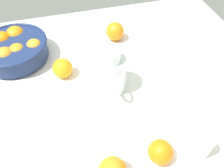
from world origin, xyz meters
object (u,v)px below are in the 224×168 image
object	(u,v)px
juice_pitcher	(111,74)
loose_orange_1	(63,68)
loose_orange_2	(115,31)
juice_glass	(201,146)
loose_orange_0	(160,152)
fruit_bowl	(15,49)

from	to	relation	value
juice_pitcher	loose_orange_1	distance (cm)	19.46
juice_pitcher	loose_orange_2	bearing A→B (deg)	71.53
juice_glass	juice_pitcher	bearing A→B (deg)	120.33
juice_pitcher	juice_glass	size ratio (longest dim) A/B	2.08
loose_orange_0	loose_orange_2	distance (cm)	57.84
loose_orange_1	loose_orange_2	distance (cm)	30.59
fruit_bowl	loose_orange_2	xyz separation A→B (cm)	(42.89, 1.90, -0.77)
loose_orange_0	loose_orange_1	xyz separation A→B (cm)	(-22.72, 40.69, 0.16)
juice_glass	loose_orange_0	distance (cm)	12.08
juice_pitcher	juice_glass	distance (cm)	36.81
fruit_bowl	juice_pitcher	xyz separation A→B (cm)	(33.69, -25.63, 1.76)
fruit_bowl	juice_glass	size ratio (longest dim) A/B	3.15
fruit_bowl	juice_pitcher	size ratio (longest dim) A/B	1.51
juice_pitcher	juice_glass	world-z (taller)	juice_pitcher
juice_pitcher	juice_glass	xyz separation A→B (cm)	(18.54, -31.68, -2.78)
juice_pitcher	loose_orange_2	world-z (taller)	juice_pitcher
juice_glass	loose_orange_0	world-z (taller)	juice_glass
juice_pitcher	loose_orange_0	xyz separation A→B (cm)	(6.55, -30.25, -2.98)
juice_pitcher	loose_orange_0	distance (cm)	31.09
loose_orange_2	juice_glass	bearing A→B (deg)	-81.04
juice_glass	loose_orange_1	world-z (taller)	juice_glass
loose_orange_1	loose_orange_0	bearing A→B (deg)	-60.82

